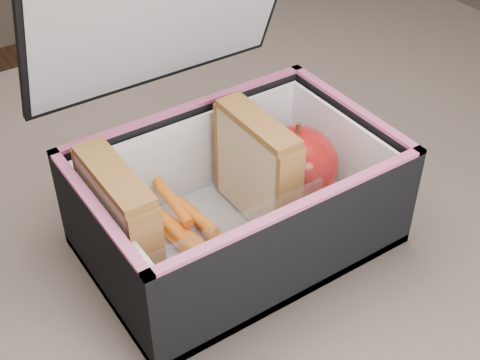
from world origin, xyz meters
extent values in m
cube|color=brown|center=(0.00, 0.00, 0.73)|extent=(1.20, 0.80, 0.03)
cube|color=#382D26|center=(0.55, 0.35, 0.36)|extent=(0.05, 0.05, 0.72)
cube|color=black|center=(-0.01, 0.07, 0.94)|extent=(0.27, 0.07, 0.16)
cube|color=tan|center=(-0.13, -0.04, 0.82)|extent=(0.01, 0.10, 0.10)
cube|color=#C75F67|center=(-0.12, -0.04, 0.81)|extent=(0.01, 0.09, 0.10)
cube|color=tan|center=(-0.12, -0.04, 0.82)|extent=(0.01, 0.10, 0.10)
cube|color=brown|center=(-0.12, -0.04, 0.87)|extent=(0.03, 0.10, 0.01)
cube|color=tan|center=(0.01, -0.04, 0.82)|extent=(0.01, 0.10, 0.10)
cube|color=#C75F67|center=(0.02, -0.04, 0.81)|extent=(0.01, 0.09, 0.10)
cube|color=tan|center=(0.02, -0.04, 0.82)|extent=(0.01, 0.10, 0.10)
cube|color=brown|center=(0.02, -0.04, 0.87)|extent=(0.03, 0.10, 0.01)
cylinder|color=#D1620E|center=(-0.04, -0.06, 0.77)|extent=(0.02, 0.08, 0.01)
cylinder|color=#D1620E|center=(-0.07, -0.04, 0.78)|extent=(0.02, 0.08, 0.01)
cylinder|color=#D1620E|center=(-0.05, -0.03, 0.79)|extent=(0.02, 0.08, 0.01)
cylinder|color=#D1620E|center=(-0.04, -0.04, 0.77)|extent=(0.02, 0.08, 0.01)
cylinder|color=#D1620E|center=(-0.07, -0.04, 0.78)|extent=(0.02, 0.08, 0.01)
cylinder|color=#D1620E|center=(-0.06, -0.01, 0.79)|extent=(0.02, 0.08, 0.01)
cylinder|color=#D1620E|center=(-0.07, -0.05, 0.77)|extent=(0.02, 0.08, 0.01)
cube|color=white|center=(0.06, -0.05, 0.77)|extent=(0.09, 0.09, 0.01)
ellipsoid|color=maroon|center=(0.06, -0.05, 0.81)|extent=(0.10, 0.10, 0.08)
cylinder|color=#412817|center=(0.06, -0.05, 0.85)|extent=(0.01, 0.01, 0.01)
camera|label=1|loc=(-0.27, -0.45, 1.20)|focal=50.00mm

